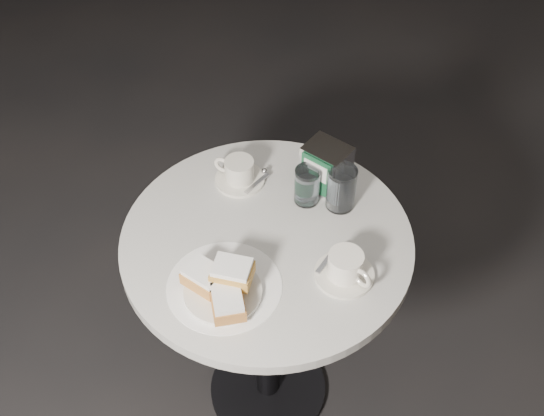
{
  "coord_description": "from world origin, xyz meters",
  "views": [
    {
      "loc": [
        0.68,
        -0.82,
        1.97
      ],
      "look_at": [
        0.0,
        0.02,
        0.83
      ],
      "focal_mm": 45.0,
      "sensor_mm": 36.0,
      "label": 1
    }
  ],
  "objects": [
    {
      "name": "water_glass_right",
      "position": [
        0.07,
        0.2,
        0.8
      ],
      "size": [
        0.1,
        0.1,
        0.12
      ],
      "rotation": [
        0.0,
        0.0,
        0.43
      ],
      "color": "white",
      "rests_on": "cafe_table"
    },
    {
      "name": "water_glass_left",
      "position": [
        -0.0,
        0.16,
        0.79
      ],
      "size": [
        0.08,
        0.08,
        0.1
      ],
      "rotation": [
        0.0,
        0.0,
        -0.34
      ],
      "color": "silver",
      "rests_on": "cafe_table"
    },
    {
      "name": "napkin_dispenser",
      "position": [
        0.0,
        0.23,
        0.81
      ],
      "size": [
        0.11,
        0.09,
        0.13
      ],
      "rotation": [
        0.0,
        0.0,
        0.02
      ],
      "color": "white",
      "rests_on": "cafe_table"
    },
    {
      "name": "ground",
      "position": [
        0.0,
        0.0,
        0.0
      ],
      "size": [
        7.0,
        7.0,
        0.0
      ],
      "primitive_type": "plane",
      "color": "black",
      "rests_on": "ground"
    },
    {
      "name": "beignet_plate",
      "position": [
        0.03,
        -0.19,
        0.78
      ],
      "size": [
        0.21,
        0.21,
        0.09
      ],
      "rotation": [
        0.0,
        0.0,
        -0.26
      ],
      "color": "silver",
      "rests_on": "cafe_table"
    },
    {
      "name": "cafe_table",
      "position": [
        0.0,
        0.0,
        0.55
      ],
      "size": [
        0.7,
        0.7,
        0.74
      ],
      "color": "black",
      "rests_on": "ground"
    },
    {
      "name": "coffee_cup_left",
      "position": [
        -0.18,
        0.1,
        0.77
      ],
      "size": [
        0.16,
        0.16,
        0.07
      ],
      "rotation": [
        0.0,
        0.0,
        0.26
      ],
      "color": "silver",
      "rests_on": "cafe_table"
    },
    {
      "name": "sugar_spill",
      "position": [
        0.02,
        -0.17,
        0.75
      ],
      "size": [
        0.27,
        0.27,
        0.0
      ],
      "primitive_type": "cylinder",
      "rotation": [
        0.0,
        0.0,
        0.04
      ],
      "color": "white",
      "rests_on": "cafe_table"
    },
    {
      "name": "coffee_cup_right",
      "position": [
        0.21,
        0.02,
        0.78
      ],
      "size": [
        0.16,
        0.16,
        0.07
      ],
      "rotation": [
        0.0,
        0.0,
        -0.15
      ],
      "color": "silver",
      "rests_on": "cafe_table"
    }
  ]
}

